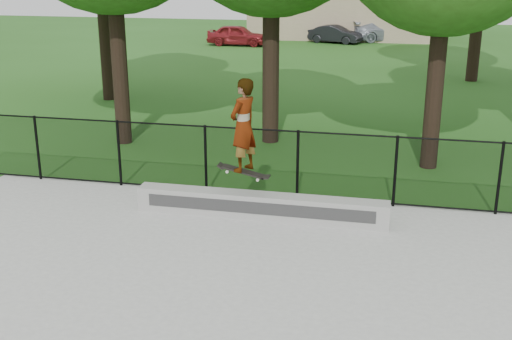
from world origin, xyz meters
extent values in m
cube|color=#9C9C97|center=(-0.53, 4.70, 0.30)|extent=(4.97, 0.40, 0.49)
imported|color=maroon|center=(-7.83, 31.84, 0.63)|extent=(3.69, 1.57, 1.25)
imported|color=black|center=(-2.12, 34.37, 0.55)|extent=(3.23, 1.99, 1.10)
imported|color=#9399A6|center=(1.03, 36.00, 0.68)|extent=(4.73, 3.37, 1.37)
cube|color=black|center=(-0.85, 4.63, 1.01)|extent=(0.83, 0.23, 0.21)
imported|color=#A6B9DA|center=(-0.85, 4.63, 1.92)|extent=(0.66, 0.77, 1.78)
cylinder|color=black|center=(-6.00, 5.90, 0.81)|extent=(0.06, 0.06, 1.50)
cylinder|color=black|center=(-4.00, 5.90, 0.81)|extent=(0.06, 0.06, 1.50)
cylinder|color=black|center=(-2.00, 5.90, 0.81)|extent=(0.06, 0.06, 1.50)
cylinder|color=black|center=(0.00, 5.90, 0.81)|extent=(0.06, 0.06, 1.50)
cylinder|color=black|center=(2.00, 5.90, 0.81)|extent=(0.06, 0.06, 1.50)
cylinder|color=black|center=(4.00, 5.90, 0.81)|extent=(0.06, 0.06, 1.50)
cylinder|color=black|center=(0.00, 5.90, 1.53)|extent=(16.00, 0.04, 0.04)
cylinder|color=black|center=(0.00, 5.90, 0.11)|extent=(16.00, 0.04, 0.04)
cube|color=black|center=(0.00, 5.90, 0.81)|extent=(16.00, 0.01, 1.50)
cylinder|color=black|center=(-5.50, 9.50, 2.40)|extent=(0.44, 0.44, 4.80)
cylinder|color=black|center=(5.00, 22.00, 2.32)|extent=(0.44, 0.44, 4.64)
cylinder|color=black|center=(-1.50, 10.50, 2.34)|extent=(0.44, 0.44, 4.69)
cylinder|color=black|center=(2.80, 9.00, 2.18)|extent=(0.44, 0.44, 4.37)
cylinder|color=black|center=(-8.50, 15.00, 2.29)|extent=(0.44, 0.44, 4.57)
cube|color=tan|center=(-2.00, 38.00, 2.00)|extent=(12.00, 6.00, 4.00)
camera|label=1|loc=(1.93, -6.74, 4.83)|focal=45.00mm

